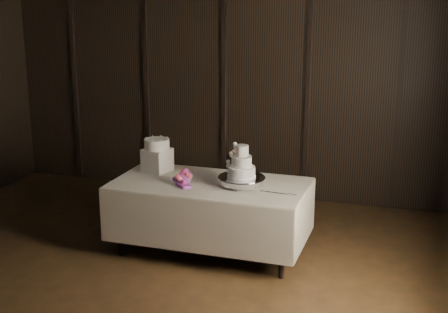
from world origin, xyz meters
TOP-DOWN VIEW (x-y plane):
  - room at (0.00, 0.00)m, footprint 6.08×7.08m
  - display_table at (0.46, 1.54)m, footprint 2.00×1.06m
  - cake_stand at (0.80, 1.54)m, footprint 0.52×0.52m
  - wedding_cake at (0.77, 1.53)m, footprint 0.32×0.27m
  - bouquet at (0.21, 1.44)m, footprint 0.46×0.47m
  - box_pedestal at (-0.22, 1.77)m, footprint 0.32×0.32m
  - small_cake at (-0.22, 1.77)m, footprint 0.34×0.34m
  - cake_knife at (1.16, 1.40)m, footprint 0.37×0.06m

SIDE VIEW (x-z plane):
  - display_table at x=0.46m, z-range 0.04..0.80m
  - cake_knife at x=1.16m, z-range 0.76..0.77m
  - cake_stand at x=0.80m, z-range 0.76..0.85m
  - bouquet at x=0.21m, z-range 0.73..0.91m
  - box_pedestal at x=-0.22m, z-range 0.76..1.01m
  - wedding_cake at x=0.77m, z-range 0.82..1.14m
  - small_cake at x=-0.22m, z-range 1.01..1.12m
  - room at x=0.00m, z-range -0.04..3.04m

